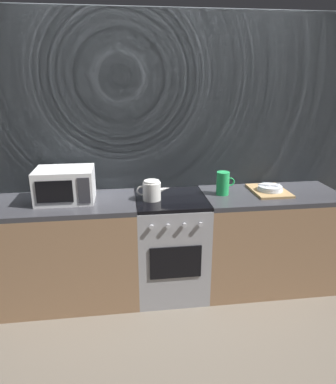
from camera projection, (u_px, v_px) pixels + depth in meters
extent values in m
plane|color=#6B6054|center=(170.00, 289.00, 3.22)|extent=(8.00, 8.00, 0.00)
cube|color=gray|center=(166.00, 155.00, 3.14)|extent=(3.60, 0.05, 2.40)
cube|color=#A8B2BC|center=(166.00, 155.00, 3.12)|extent=(3.58, 0.01, 2.39)
cube|color=#997251|center=(67.00, 254.00, 2.97)|extent=(1.20, 0.60, 0.86)
cube|color=#38383D|center=(62.00, 205.00, 2.83)|extent=(1.20, 0.60, 0.04)
cube|color=#9E9EA3|center=(171.00, 247.00, 3.08)|extent=(0.60, 0.60, 0.87)
cube|color=black|center=(171.00, 199.00, 2.94)|extent=(0.59, 0.59, 0.03)
cube|color=black|center=(176.00, 263.00, 2.79)|extent=(0.42, 0.01, 0.28)
cylinder|color=#B7B7BC|center=(151.00, 227.00, 2.65)|extent=(0.04, 0.02, 0.04)
cylinder|color=#B7B7BC|center=(168.00, 226.00, 2.66)|extent=(0.04, 0.02, 0.04)
cylinder|color=#B7B7BC|center=(184.00, 225.00, 2.68)|extent=(0.04, 0.02, 0.04)
cylinder|color=#B7B7BC|center=(201.00, 224.00, 2.70)|extent=(0.04, 0.02, 0.04)
cube|color=#997251|center=(267.00, 241.00, 3.19)|extent=(1.20, 0.60, 0.86)
cube|color=#38383D|center=(272.00, 195.00, 3.05)|extent=(1.20, 0.60, 0.04)
cube|color=white|center=(65.00, 185.00, 2.82)|extent=(0.46, 0.34, 0.27)
cube|color=black|center=(54.00, 192.00, 2.65)|extent=(0.28, 0.01, 0.17)
cube|color=#333338|center=(84.00, 191.00, 2.68)|extent=(0.09, 0.01, 0.21)
cylinder|color=white|center=(152.00, 191.00, 2.86)|extent=(0.15, 0.15, 0.15)
cylinder|color=white|center=(152.00, 181.00, 2.83)|extent=(0.13, 0.13, 0.02)
cone|color=white|center=(165.00, 189.00, 2.87)|extent=(0.10, 0.04, 0.05)
torus|color=white|center=(141.00, 191.00, 2.85)|extent=(0.08, 0.01, 0.08)
cylinder|color=green|center=(223.00, 183.00, 2.98)|extent=(0.11, 0.11, 0.20)
torus|color=green|center=(230.00, 182.00, 2.99)|extent=(0.08, 0.01, 0.08)
cube|color=tan|center=(269.00, 191.00, 3.08)|extent=(0.30, 0.40, 0.02)
cylinder|color=silver|center=(270.00, 190.00, 3.05)|extent=(0.22, 0.22, 0.01)
cylinder|color=silver|center=(270.00, 188.00, 3.05)|extent=(0.21, 0.21, 0.01)
cylinder|color=silver|center=(270.00, 187.00, 3.04)|extent=(0.21, 0.21, 0.01)
cylinder|color=silver|center=(273.00, 185.00, 3.04)|extent=(0.16, 0.07, 0.01)
cube|color=silver|center=(268.00, 185.00, 3.05)|extent=(0.16, 0.09, 0.00)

